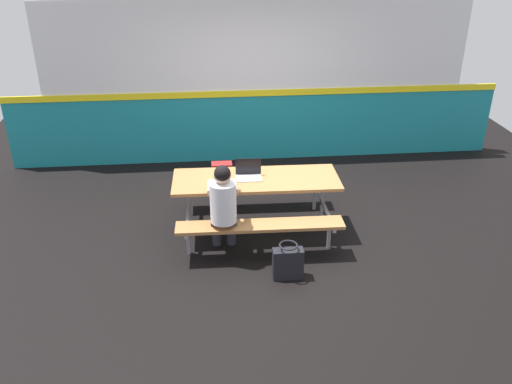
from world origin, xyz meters
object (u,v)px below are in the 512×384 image
object	(u,v)px
laptop_silver	(249,174)
backpack_dark	(222,177)
tote_bag_bright	(288,263)
picnic_table_main	(256,190)
student_nearer	(223,203)

from	to	relation	value
laptop_silver	backpack_dark	distance (m)	1.34
laptop_silver	tote_bag_bright	world-z (taller)	laptop_silver
picnic_table_main	tote_bag_bright	xyz separation A→B (m)	(0.25, -1.08, -0.39)
picnic_table_main	backpack_dark	size ratio (longest dim) A/B	4.73
tote_bag_bright	student_nearer	bearing A→B (deg)	142.16
laptop_silver	tote_bag_bright	distance (m)	1.31
backpack_dark	tote_bag_bright	size ratio (longest dim) A/B	1.02
picnic_table_main	laptop_silver	size ratio (longest dim) A/B	6.40
student_nearer	backpack_dark	size ratio (longest dim) A/B	2.74
laptop_silver	tote_bag_bright	bearing A→B (deg)	-73.17
picnic_table_main	laptop_silver	bearing A→B (deg)	155.99
picnic_table_main	backpack_dark	world-z (taller)	picnic_table_main
laptop_silver	backpack_dark	xyz separation A→B (m)	(-0.30, 1.18, -0.57)
student_nearer	laptop_silver	world-z (taller)	student_nearer
laptop_silver	picnic_table_main	bearing A→B (deg)	-24.01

